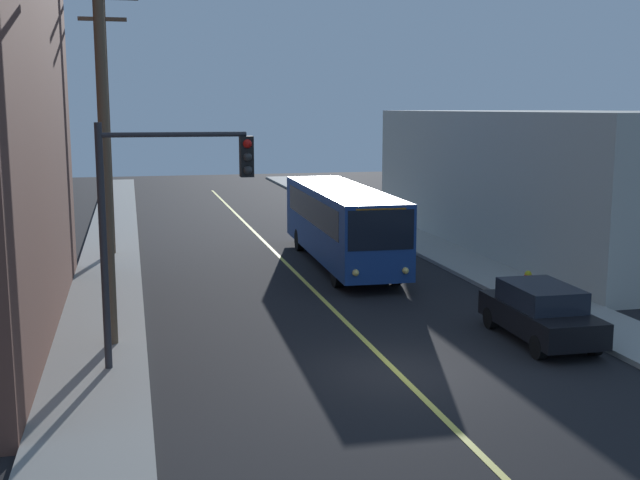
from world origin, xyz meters
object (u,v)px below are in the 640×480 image
utility_pole_near (104,127)px  fire_hydrant (528,282)px  city_bus (341,221)px  parked_car_black (540,312)px  traffic_signal_left_corner (167,199)px  utility_pole_mid (106,109)px

utility_pole_near → fire_hydrant: utility_pole_near is taller
city_bus → parked_car_black: (2.57, -12.05, -0.98)m
parked_car_black → traffic_signal_left_corner: bearing=-179.7°
parked_car_black → fire_hydrant: bearing=65.7°
utility_pole_near → fire_hydrant: 14.98m
utility_pole_near → fire_hydrant: bearing=10.5°
utility_pole_near → utility_pole_mid: 14.01m
traffic_signal_left_corner → parked_car_black: bearing=0.3°
parked_car_black → fire_hydrant: size_ratio=5.29×
utility_pole_near → traffic_signal_left_corner: size_ratio=1.77×
utility_pole_near → utility_pole_mid: size_ratio=0.92×
utility_pole_mid → utility_pole_near: bearing=-88.9°
city_bus → traffic_signal_left_corner: traffic_signal_left_corner is taller
parked_car_black → utility_pole_mid: 20.79m
traffic_signal_left_corner → utility_pole_mid: bearing=96.2°
parked_car_black → city_bus: bearing=102.0°
city_bus → parked_car_black: size_ratio=2.75×
parked_car_black → utility_pole_mid: bearing=126.5°
utility_pole_mid → traffic_signal_left_corner: size_ratio=1.92×
utility_pole_near → traffic_signal_left_corner: (1.48, -2.13, -1.68)m
utility_pole_mid → traffic_signal_left_corner: utility_pole_mid is taller
parked_car_black → utility_pole_mid: size_ratio=0.39×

